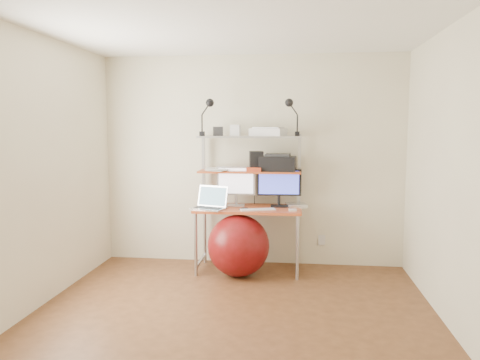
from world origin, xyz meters
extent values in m
plane|color=brown|center=(0.00, 0.00, 0.00)|extent=(3.60, 3.60, 0.00)
plane|color=white|center=(0.00, 0.00, 2.50)|extent=(3.60, 3.60, 0.00)
plane|color=#ECE5C5|center=(0.00, 1.80, 1.25)|extent=(3.60, 0.00, 3.60)
plane|color=#ECE5C5|center=(0.00, -1.80, 1.25)|extent=(3.60, 0.00, 3.60)
plane|color=#ECE5C5|center=(-1.80, 0.00, 1.25)|extent=(0.00, 3.60, 3.60)
plane|color=#ECE5C5|center=(1.80, 0.00, 1.25)|extent=(0.00, 3.60, 3.60)
cube|color=#C24F25|center=(0.00, 1.44, 0.72)|extent=(1.20, 0.60, 0.03)
cylinder|color=#A8A8AD|center=(-0.56, 1.18, 0.35)|extent=(0.04, 0.04, 0.71)
cylinder|color=#A8A8AD|center=(-0.56, 1.70, 0.35)|extent=(0.04, 0.04, 0.71)
cylinder|color=#A8A8AD|center=(0.56, 1.18, 0.35)|extent=(0.04, 0.04, 0.71)
cylinder|color=#A8A8AD|center=(0.56, 1.70, 0.35)|extent=(0.04, 0.04, 0.71)
cube|color=#A8A8AD|center=(-0.57, 1.70, 1.15)|extent=(0.03, 0.04, 0.84)
cube|color=#A8A8AD|center=(0.57, 1.70, 1.15)|extent=(0.03, 0.04, 0.84)
cube|color=#C24F25|center=(0.00, 1.57, 1.14)|extent=(1.18, 0.34, 0.02)
cube|color=#A8A8AD|center=(0.00, 1.57, 1.54)|extent=(1.18, 0.34, 0.02)
cube|color=silver|center=(0.85, 1.79, 0.30)|extent=(0.08, 0.01, 0.12)
cube|color=#ADACB1|center=(-0.16, 1.53, 0.75)|extent=(0.21, 0.17, 0.01)
cylinder|color=#ADACB1|center=(-0.16, 1.55, 0.81)|extent=(0.03, 0.03, 0.11)
cube|color=#ADACB1|center=(-0.16, 1.55, 1.03)|extent=(0.45, 0.07, 0.33)
plane|color=white|center=(-0.16, 1.53, 1.03)|extent=(0.40, 0.03, 0.40)
cube|color=black|center=(0.34, 1.54, 0.75)|extent=(0.19, 0.15, 0.01)
cylinder|color=black|center=(0.34, 1.56, 0.81)|extent=(0.03, 0.03, 0.11)
cube|color=black|center=(0.34, 1.56, 1.02)|extent=(0.51, 0.06, 0.31)
plane|color=#414FDD|center=(0.34, 1.54, 1.02)|extent=(0.46, 0.02, 0.46)
cube|color=silver|center=(-0.43, 1.28, 0.75)|extent=(0.42, 0.35, 0.02)
cube|color=#2A2A2C|center=(-0.43, 1.28, 0.76)|extent=(0.34, 0.24, 0.00)
cube|color=silver|center=(-0.39, 1.40, 0.87)|extent=(0.37, 0.18, 0.24)
plane|color=#6895AD|center=(-0.39, 1.40, 0.87)|extent=(0.34, 0.18, 0.32)
cube|color=silver|center=(0.12, 1.29, 0.75)|extent=(0.40, 0.22, 0.01)
cube|color=silver|center=(0.50, 1.27, 0.75)|extent=(0.09, 0.06, 0.02)
cube|color=silver|center=(0.54, 1.54, 0.76)|extent=(0.26, 0.26, 0.04)
cube|color=black|center=(-0.05, 1.33, 0.74)|extent=(0.09, 0.13, 0.01)
cube|color=black|center=(0.32, 1.57, 1.23)|extent=(0.43, 0.31, 0.17)
cube|color=#2A2A2C|center=(0.32, 1.57, 1.33)|extent=(0.29, 0.22, 0.03)
cube|color=black|center=(0.08, 1.55, 1.26)|extent=(0.18, 0.18, 0.23)
cube|color=#B2391C|center=(0.06, 1.47, 1.17)|extent=(0.17, 0.11, 0.05)
cube|color=silver|center=(0.21, 1.57, 1.59)|extent=(0.44, 0.35, 0.08)
cube|color=#ADACB1|center=(0.21, 1.57, 1.64)|extent=(0.36, 0.28, 0.01)
cube|color=silver|center=(-0.16, 1.54, 1.61)|extent=(0.12, 0.10, 0.13)
cube|color=#2A2A2C|center=(-0.37, 1.58, 1.60)|extent=(0.13, 0.13, 0.11)
cube|color=black|center=(-0.54, 1.48, 1.58)|extent=(0.05, 0.06, 0.05)
cylinder|color=black|center=(-0.54, 1.48, 1.70)|extent=(0.02, 0.02, 0.19)
sphere|color=black|center=(-0.44, 1.47, 1.93)|extent=(0.09, 0.09, 0.09)
cube|color=black|center=(0.54, 1.52, 1.58)|extent=(0.05, 0.06, 0.05)
cylinder|color=black|center=(0.54, 1.52, 1.70)|extent=(0.02, 0.02, 0.19)
sphere|color=black|center=(0.45, 1.51, 1.92)|extent=(0.09, 0.09, 0.09)
sphere|color=maroon|center=(-0.09, 1.24, 0.34)|extent=(0.69, 0.69, 0.69)
cube|color=white|center=(-0.42, 1.59, 1.15)|extent=(0.28, 0.33, 0.00)
cube|color=white|center=(-0.35, 1.52, 1.16)|extent=(0.30, 0.34, 0.00)
cube|color=white|center=(-0.41, 1.61, 1.16)|extent=(0.21, 0.28, 0.00)
cube|color=white|center=(-0.33, 1.55, 1.17)|extent=(0.25, 0.31, 0.00)
cube|color=white|center=(-0.39, 1.57, 1.17)|extent=(0.26, 0.32, 0.00)
camera|label=1|loc=(0.54, -3.79, 1.65)|focal=35.00mm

